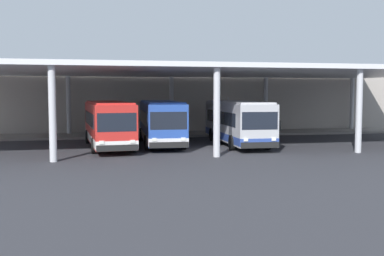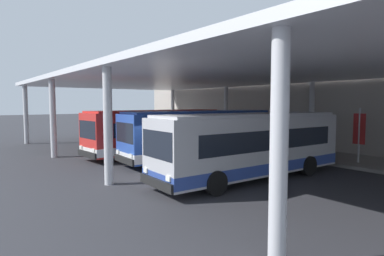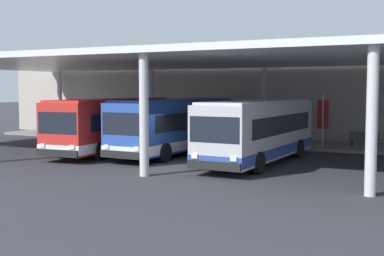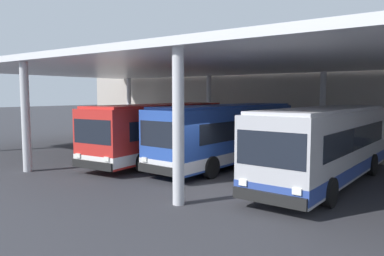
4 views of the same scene
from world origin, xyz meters
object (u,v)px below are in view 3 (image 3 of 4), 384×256
bench_waiting (364,139)px  bus_middle_bay (259,130)px  bus_nearest_bay (112,124)px  bus_second_bay (176,125)px  banner_sign (323,117)px

bench_waiting → bus_middle_bay: bearing=-115.1°
bus_nearest_bay → bus_second_bay: (3.81, 0.93, 0.00)m
bus_nearest_bay → bus_middle_bay: same height
bus_second_bay → banner_sign: banner_sign is taller
bus_nearest_bay → banner_sign: (10.83, 7.18, 0.32)m
bus_middle_bay → bus_second_bay: bearing=166.9°
bench_waiting → banner_sign: size_ratio=0.56×
banner_sign → bus_middle_bay: bearing=-101.9°
bus_nearest_bay → bus_middle_bay: 9.26m
bench_waiting → banner_sign: (-2.36, -0.88, 1.32)m
bus_middle_bay → bus_nearest_bay: bearing=177.9°
bus_middle_bay → banner_sign: size_ratio=3.32×
bus_nearest_bay → bench_waiting: bus_nearest_bay is taller
bus_second_bay → banner_sign: (7.02, 6.25, 0.32)m
bus_second_bay → bus_middle_bay: (5.44, -1.27, 0.00)m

